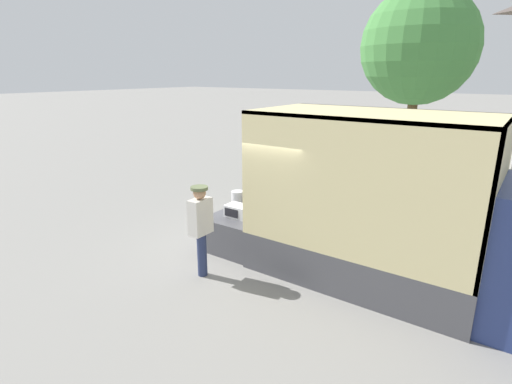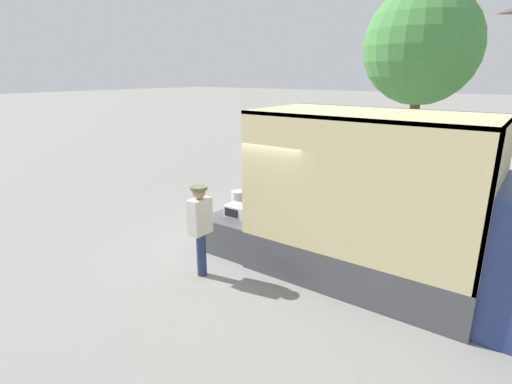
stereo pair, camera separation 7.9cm
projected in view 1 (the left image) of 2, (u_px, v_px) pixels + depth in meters
name	position (u px, v px, depth m)	size (l,w,h in m)	color
ground_plane	(272.00, 249.00, 8.77)	(160.00, 160.00, 0.00)	gray
box_truck	(457.00, 250.00, 6.51)	(6.07, 2.12, 3.07)	navy
tailgate_deck	(250.00, 227.00, 9.00)	(1.20, 2.02, 0.75)	#4C4C51
microwave	(239.00, 211.00, 8.51)	(0.55, 0.37, 0.26)	white
portable_generator	(262.00, 196.00, 9.26)	(0.66, 0.43, 0.61)	black
orange_bucket	(237.00, 199.00, 9.13)	(0.28, 0.28, 0.38)	silver
worker_person	(201.00, 222.00, 7.33)	(0.32, 0.44, 1.76)	navy
street_tree	(419.00, 47.00, 14.50)	(4.19, 4.19, 6.73)	brown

